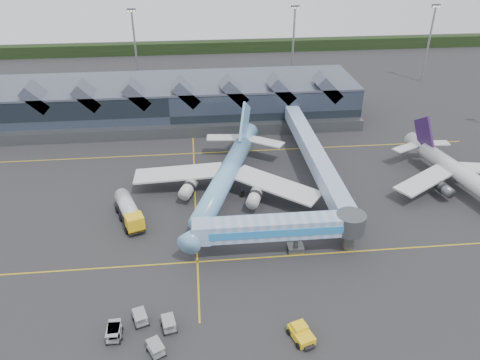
{
  "coord_description": "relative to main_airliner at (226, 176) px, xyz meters",
  "views": [
    {
      "loc": [
        0.8,
        -62.39,
        45.24
      ],
      "look_at": [
        7.89,
        6.97,
        5.0
      ],
      "focal_mm": 35.0,
      "sensor_mm": 36.0,
      "label": 1
    }
  ],
  "objects": [
    {
      "name": "baggage_carts",
      "position": [
        -13.15,
        -32.04,
        -2.89
      ],
      "size": [
        8.37,
        7.75,
        1.65
      ],
      "rotation": [
        0.0,
        0.0,
        0.22
      ],
      "color": "#9DA0A5",
      "rests_on": "ground"
    },
    {
      "name": "regional_jet",
      "position": [
        42.93,
        -2.03,
        -0.52
      ],
      "size": [
        27.23,
        30.16,
        10.4
      ],
      "rotation": [
        0.0,
        0.0,
        0.21
      ],
      "color": "silver",
      "rests_on": "ground"
    },
    {
      "name": "fuel_truck",
      "position": [
        -16.88,
        -6.61,
        -1.75
      ],
      "size": [
        6.01,
        10.86,
        3.68
      ],
      "rotation": [
        0.0,
        0.0,
        0.35
      ],
      "color": "black",
      "rests_on": "ground"
    },
    {
      "name": "taxi_stripes",
      "position": [
        -5.75,
        -0.81,
        -3.81
      ],
      "size": [
        120.0,
        60.0,
        0.01
      ],
      "color": "gold",
      "rests_on": "ground"
    },
    {
      "name": "tree_line_far",
      "position": [
        -5.75,
        99.19,
        -1.82
      ],
      "size": [
        260.0,
        4.0,
        4.0
      ],
      "primitive_type": "cube",
      "color": "black",
      "rests_on": "ground"
    },
    {
      "name": "light_masts",
      "position": [
        15.25,
        51.99,
        8.67
      ],
      "size": [
        132.4,
        42.56,
        22.45
      ],
      "color": "gray",
      "rests_on": "ground"
    },
    {
      "name": "ground",
      "position": [
        -5.75,
        -10.81,
        -3.82
      ],
      "size": [
        260.0,
        260.0,
        0.0
      ],
      "primitive_type": "plane",
      "color": "#252527",
      "rests_on": "ground"
    },
    {
      "name": "terminal",
      "position": [
        -10.82,
        36.54,
        1.06
      ],
      "size": [
        90.0,
        22.25,
        12.52
      ],
      "color": "black",
      "rests_on": "ground"
    },
    {
      "name": "pushback_tug",
      "position": [
        6.49,
        -34.4,
        -3.04
      ],
      "size": [
        3.32,
        4.27,
        1.73
      ],
      "rotation": [
        0.0,
        0.0,
        0.31
      ],
      "color": "yellow",
      "rests_on": "ground"
    },
    {
      "name": "jet_bridge",
      "position": [
        8.19,
        -17.65,
        0.56
      ],
      "size": [
        25.97,
        4.48,
        6.21
      ],
      "rotation": [
        0.0,
        0.0,
        -0.0
      ],
      "color": "#7B9ECD",
      "rests_on": "ground"
    },
    {
      "name": "main_airliner",
      "position": [
        0.0,
        0.0,
        0.0
      ],
      "size": [
        33.3,
        39.19,
        12.99
      ],
      "rotation": [
        0.0,
        0.0,
        -0.34
      ],
      "color": "#76C9EF",
      "rests_on": "ground"
    }
  ]
}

